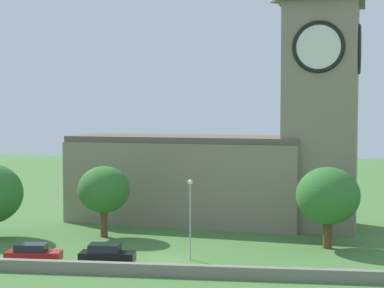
# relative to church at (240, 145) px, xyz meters

# --- Properties ---
(ground_plane) EXTENTS (200.00, 200.00, 0.00)m
(ground_plane) POSITION_rel_church_xyz_m (-5.75, -3.56, -9.18)
(ground_plane) COLOR #477538
(church) EXTENTS (34.79, 14.54, 29.54)m
(church) POSITION_rel_church_xyz_m (0.00, 0.00, 0.00)
(church) COLOR gray
(church) RESTS_ON ground
(quay_barrier) EXTENTS (53.97, 0.70, 0.99)m
(quay_barrier) POSITION_rel_church_xyz_m (-5.75, -23.55, -8.69)
(quay_barrier) COLOR gray
(quay_barrier) RESTS_ON ground
(car_red) EXTENTS (4.82, 2.38, 1.75)m
(car_red) POSITION_rel_church_xyz_m (-16.70, -21.06, -8.30)
(car_red) COLOR red
(car_red) RESTS_ON ground
(car_black) EXTENTS (4.74, 2.41, 1.89)m
(car_black) POSITION_rel_church_xyz_m (-10.22, -20.94, -8.23)
(car_black) COLOR black
(car_black) RESTS_ON ground
(streetlamp_west_mid) EXTENTS (0.44, 0.44, 7.14)m
(streetlamp_west_mid) POSITION_rel_church_xyz_m (-3.44, -17.97, -4.43)
(streetlamp_west_mid) COLOR #9EA0A5
(streetlamp_west_mid) RESTS_ON ground
(tree_churchyard) EXTENTS (6.07, 6.07, 7.81)m
(tree_churchyard) POSITION_rel_church_xyz_m (9.01, -11.70, -4.14)
(tree_churchyard) COLOR brown
(tree_churchyard) RESTS_ON ground
(tree_riverside_west) EXTENTS (5.38, 5.38, 7.40)m
(tree_riverside_west) POSITION_rel_church_xyz_m (-13.61, -9.29, -4.25)
(tree_riverside_west) COLOR brown
(tree_riverside_west) RESTS_ON ground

